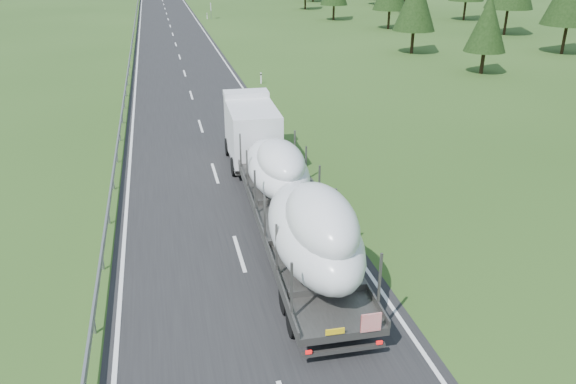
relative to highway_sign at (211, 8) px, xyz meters
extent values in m
plane|color=#284717|center=(-7.20, -80.00, -1.81)|extent=(400.00, 400.00, 0.00)
cube|color=black|center=(-7.20, 20.00, -1.80)|extent=(10.00, 400.00, 0.02)
cube|color=slate|center=(-12.50, 20.00, -1.21)|extent=(0.08, 400.00, 0.32)
cylinder|color=slate|center=(-12.50, -80.00, -1.51)|extent=(0.10, 0.10, 0.60)
cube|color=silver|center=(-0.70, -50.00, -1.31)|extent=(0.12, 0.07, 1.00)
cube|color=black|center=(-0.70, -50.00, -0.99)|extent=(0.13, 0.08, 0.12)
cube|color=silver|center=(-0.70, 0.00, -1.31)|extent=(0.12, 0.07, 1.00)
cube|color=black|center=(-0.70, 0.00, -0.99)|extent=(0.13, 0.08, 0.12)
cylinder|color=slate|center=(0.00, 0.00, -0.81)|extent=(0.08, 0.08, 2.00)
cube|color=silver|center=(0.00, 0.00, 0.19)|extent=(0.05, 0.90, 1.20)
cylinder|color=black|center=(35.86, -42.99, 0.11)|extent=(0.36, 0.36, 3.84)
cylinder|color=black|center=(37.99, -28.00, 0.27)|extent=(0.36, 0.36, 4.16)
cylinder|color=black|center=(40.92, -11.53, 0.04)|extent=(0.36, 0.36, 3.69)
cylinder|color=black|center=(36.28, 2.48, 0.30)|extent=(0.36, 0.36, 4.22)
cylinder|color=black|center=(21.03, -50.66, -0.55)|extent=(0.36, 0.36, 2.53)
cone|color=black|center=(21.03, -50.66, 2.96)|extent=(3.93, 3.93, 5.26)
cylinder|color=black|center=(19.11, -38.79, -0.27)|extent=(0.36, 0.36, 3.07)
cone|color=black|center=(19.11, -38.79, 3.99)|extent=(4.78, 4.78, 6.40)
cylinder|color=black|center=(24.54, -18.62, -0.18)|extent=(0.36, 0.36, 3.25)
cylinder|color=black|center=(19.74, -6.46, -0.36)|extent=(0.36, 0.36, 2.90)
cylinder|color=black|center=(19.51, 11.31, -0.41)|extent=(0.36, 0.36, 2.80)
cube|color=white|center=(-4.92, -70.12, 0.16)|extent=(2.74, 5.25, 2.90)
cube|color=black|center=(-4.92, -67.48, 0.68)|extent=(2.38, 0.15, 1.45)
cube|color=white|center=(-4.92, -67.85, 1.76)|extent=(2.62, 1.32, 0.31)
cube|color=#51504D|center=(-4.92, -71.16, -1.24)|extent=(2.68, 3.18, 0.26)
cylinder|color=black|center=(-6.11, -68.26, -1.29)|extent=(0.39, 1.04, 1.03)
cylinder|color=black|center=(-3.73, -68.26, -1.29)|extent=(0.39, 1.04, 1.03)
cylinder|color=black|center=(-6.11, -71.57, -1.29)|extent=(0.39, 1.04, 1.03)
cylinder|color=black|center=(-3.73, -71.57, -1.29)|extent=(0.39, 1.04, 1.03)
cube|color=#51504D|center=(-4.92, -79.95, -0.86)|extent=(3.21, 14.56, 0.27)
cube|color=#51504D|center=(-6.30, -79.95, -0.60)|extent=(0.48, 14.48, 0.25)
cube|color=#51504D|center=(-3.55, -79.95, -0.60)|extent=(0.48, 14.48, 0.25)
cube|color=#51504D|center=(-6.30, -86.16, 0.26)|extent=(0.07, 0.07, 1.97)
cube|color=#51504D|center=(-3.55, -86.16, 0.26)|extent=(0.07, 0.07, 1.97)
cube|color=#51504D|center=(-6.30, -83.68, 0.26)|extent=(0.07, 0.07, 1.97)
cube|color=#51504D|center=(-3.55, -83.68, 0.26)|extent=(0.07, 0.07, 1.97)
cube|color=#51504D|center=(-6.30, -81.20, 0.26)|extent=(0.07, 0.07, 1.97)
cube|color=#51504D|center=(-3.55, -81.20, 0.26)|extent=(0.07, 0.07, 1.97)
cube|color=#51504D|center=(-6.30, -78.71, 0.26)|extent=(0.07, 0.07, 1.97)
cube|color=#51504D|center=(-3.55, -78.71, 0.26)|extent=(0.07, 0.07, 1.97)
cube|color=#51504D|center=(-6.30, -76.23, 0.26)|extent=(0.07, 0.07, 1.97)
cube|color=#51504D|center=(-3.55, -76.23, 0.26)|extent=(0.07, 0.07, 1.97)
cube|color=#51504D|center=(-6.30, -73.74, 0.26)|extent=(0.07, 0.07, 1.97)
cube|color=#51504D|center=(-3.55, -73.74, 0.26)|extent=(0.07, 0.07, 1.97)
cylinder|color=black|center=(-6.06, -85.54, -1.29)|extent=(0.44, 1.05, 1.03)
cylinder|color=black|center=(-3.79, -85.54, -1.29)|extent=(0.44, 1.05, 1.03)
cylinder|color=black|center=(-6.06, -84.30, -1.29)|extent=(0.44, 1.05, 1.03)
cylinder|color=black|center=(-3.79, -84.30, -1.29)|extent=(0.44, 1.05, 1.03)
cube|color=#51504D|center=(-4.92, -87.15, -1.34)|extent=(2.59, 0.20, 0.12)
cube|color=red|center=(-4.15, -87.22, -0.41)|extent=(0.62, 0.06, 0.62)
cube|color=yellow|center=(-5.23, -87.22, -0.57)|extent=(0.57, 0.06, 0.19)
cube|color=red|center=(-6.01, -87.22, -1.19)|extent=(0.19, 0.07, 0.10)
cube|color=red|center=(-3.84, -87.22, -1.19)|extent=(0.19, 0.07, 0.10)
ellipsoid|color=white|center=(-4.92, -83.27, 0.57)|extent=(3.09, 7.08, 2.59)
ellipsoid|color=white|center=(-4.92, -84.14, 1.48)|extent=(2.33, 4.50, 2.07)
ellipsoid|color=white|center=(-4.92, -76.23, 0.27)|extent=(2.86, 6.63, 1.98)
ellipsoid|color=white|center=(-4.92, -77.05, 0.96)|extent=(2.15, 4.21, 1.58)
camera|label=1|loc=(-9.77, -99.78, 9.68)|focal=35.00mm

